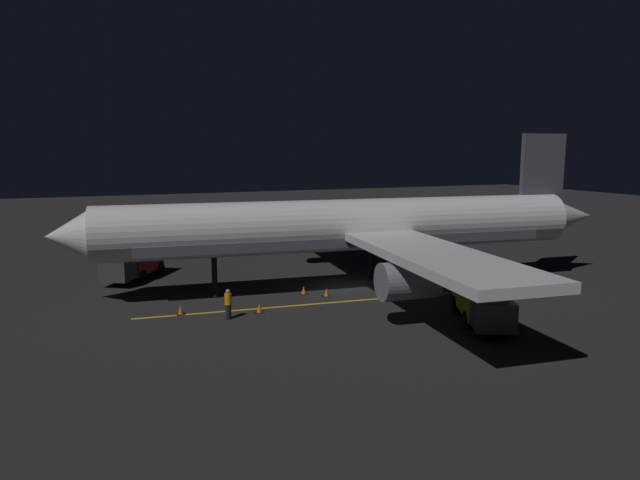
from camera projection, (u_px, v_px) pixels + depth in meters
The scene contains 10 objects.
ground_plane at pixel (347, 289), 39.47m from camera, with size 180.00×180.00×0.20m, color black.
apron_guide_stripe at pixel (308, 304), 35.26m from camera, with size 0.24×20.93×0.01m, color gold.
airliner at pixel (356, 227), 38.96m from camera, with size 35.54×39.13×10.67m.
baggage_truck at pixel (135, 263), 41.97m from camera, with size 5.93×4.89×2.33m.
catering_truck at pixel (481, 299), 31.49m from camera, with size 6.79×4.67×2.57m.
ground_crew_worker at pixel (228, 304), 32.10m from camera, with size 0.40×0.40×1.74m.
traffic_cone_near_left at pixel (304, 290), 37.74m from camera, with size 0.50×0.50×0.55m.
traffic_cone_near_right at pixel (326, 293), 37.16m from camera, with size 0.50×0.50×0.55m.
traffic_cone_under_wing at pixel (181, 310), 33.11m from camera, with size 0.50×0.50×0.55m.
traffic_cone_far at pixel (259, 309), 33.46m from camera, with size 0.50×0.50×0.55m.
Camera 1 is at (-34.84, 16.32, 9.53)m, focal length 31.93 mm.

